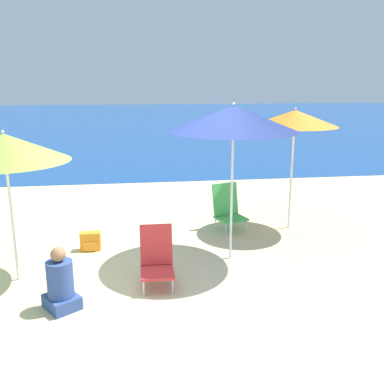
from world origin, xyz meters
TOP-DOWN VIEW (x-y plane):
  - ground_plane at (0.00, 0.00)m, footprint 60.00×60.00m
  - sea_water at (0.00, 25.89)m, footprint 60.00×40.00m
  - beach_umbrella_orange at (2.56, 1.87)m, footprint 1.51×1.51m
  - beach_umbrella_navy at (1.17, 0.63)m, footprint 1.89×1.89m
  - beach_umbrella_lime at (-1.89, 0.30)m, footprint 1.64×1.64m
  - beach_chair_red at (-0.00, -0.07)m, footprint 0.44×0.56m
  - beach_chair_green at (1.42, 1.99)m, footprint 0.64×0.65m
  - person_seated_near at (-1.18, -0.57)m, footprint 0.51×0.53m
  - backpack_orange at (-1.00, 1.26)m, footprint 0.32×0.19m

SIDE VIEW (x-z plane):
  - ground_plane at x=0.00m, z-range 0.00..0.00m
  - sea_water at x=0.00m, z-range 0.00..0.01m
  - backpack_orange at x=-1.00m, z-range 0.00..0.30m
  - person_seated_near at x=-1.18m, z-range -0.08..0.71m
  - beach_chair_red at x=0.00m, z-range -0.02..0.77m
  - beach_chair_green at x=1.42m, z-range -0.02..0.82m
  - beach_umbrella_lime at x=-1.89m, z-range 0.81..2.87m
  - beach_umbrella_orange at x=2.56m, z-range 0.92..3.13m
  - beach_umbrella_navy at x=1.17m, z-range 0.96..3.32m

